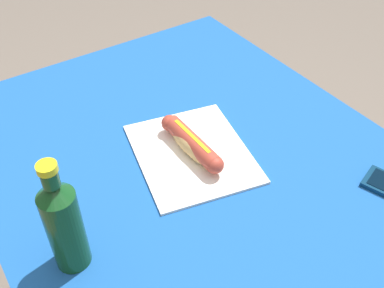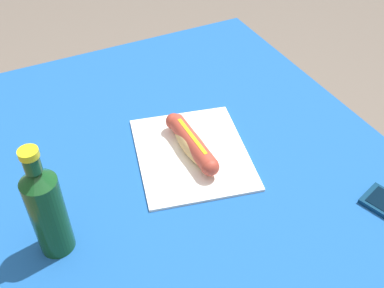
% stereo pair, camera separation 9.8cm
% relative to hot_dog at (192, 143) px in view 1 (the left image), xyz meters
% --- Properties ---
extents(dining_table, '(1.03, 0.86, 0.76)m').
position_rel_hot_dog_xyz_m(dining_table, '(0.01, 0.01, -0.18)').
color(dining_table, brown).
rests_on(dining_table, ground).
extents(paper_wrapper, '(0.33, 0.29, 0.01)m').
position_rel_hot_dog_xyz_m(paper_wrapper, '(-0.00, -0.00, -0.03)').
color(paper_wrapper, white).
rests_on(paper_wrapper, dining_table).
extents(hot_dog, '(0.20, 0.05, 0.05)m').
position_rel_hot_dog_xyz_m(hot_dog, '(0.00, 0.00, 0.00)').
color(hot_dog, tan).
rests_on(hot_dog, paper_wrapper).
extents(soda_bottle, '(0.06, 0.06, 0.23)m').
position_rel_hot_dog_xyz_m(soda_bottle, '(-0.11, 0.32, 0.07)').
color(soda_bottle, '#14471E').
rests_on(soda_bottle, dining_table).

